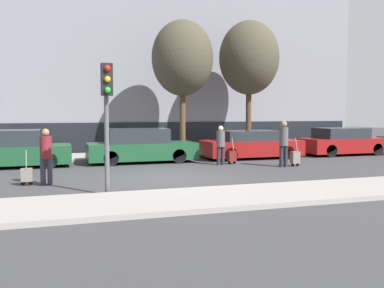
{
  "coord_description": "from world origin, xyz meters",
  "views": [
    {
      "loc": [
        -3.53,
        -13.28,
        2.12
      ],
      "look_at": [
        1.42,
        1.8,
        0.95
      ],
      "focal_mm": 40.0,
      "sensor_mm": 36.0,
      "label": 1
    }
  ],
  "objects_px": {
    "parked_car_0": "(12,150)",
    "parked_bicycle": "(240,144)",
    "trolley_right": "(295,157)",
    "traffic_light": "(107,102)",
    "bare_tree_down_street": "(249,58)",
    "bare_tree_near_crossing": "(182,59)",
    "parked_car_1": "(141,147)",
    "parked_car_2": "(250,145)",
    "pedestrian_center": "(221,143)",
    "parked_car_3": "(343,142)",
    "trolley_center": "(232,156)",
    "pedestrian_left": "(46,153)",
    "trolley_left": "(27,175)",
    "pedestrian_right": "(284,141)"
  },
  "relations": [
    {
      "from": "parked_car_0",
      "to": "parked_bicycle",
      "type": "relative_size",
      "value": 2.41
    },
    {
      "from": "trolley_right",
      "to": "traffic_light",
      "type": "bearing_deg",
      "value": -154.26
    },
    {
      "from": "parked_bicycle",
      "to": "bare_tree_down_street",
      "type": "distance_m",
      "value": 4.39
    },
    {
      "from": "parked_bicycle",
      "to": "bare_tree_near_crossing",
      "type": "distance_m",
      "value": 5.44
    },
    {
      "from": "parked_car_1",
      "to": "parked_car_2",
      "type": "distance_m",
      "value": 5.16
    },
    {
      "from": "parked_car_1",
      "to": "trolley_right",
      "type": "height_order",
      "value": "parked_car_1"
    },
    {
      "from": "trolley_right",
      "to": "pedestrian_center",
      "type": "bearing_deg",
      "value": 152.88
    },
    {
      "from": "parked_car_3",
      "to": "trolley_center",
      "type": "distance_m",
      "value": 7.07
    },
    {
      "from": "trolley_right",
      "to": "parked_bicycle",
      "type": "distance_m",
      "value": 5.63
    },
    {
      "from": "parked_car_1",
      "to": "pedestrian_left",
      "type": "bearing_deg",
      "value": -128.57
    },
    {
      "from": "pedestrian_left",
      "to": "traffic_light",
      "type": "xyz_separation_m",
      "value": [
        1.51,
        -2.24,
        1.46
      ]
    },
    {
      "from": "pedestrian_left",
      "to": "pedestrian_center",
      "type": "bearing_deg",
      "value": 29.86
    },
    {
      "from": "bare_tree_near_crossing",
      "to": "parked_bicycle",
      "type": "bearing_deg",
      "value": 14.44
    },
    {
      "from": "pedestrian_left",
      "to": "parked_bicycle",
      "type": "xyz_separation_m",
      "value": [
        9.48,
        7.14,
        -0.44
      ]
    },
    {
      "from": "trolley_left",
      "to": "trolley_right",
      "type": "relative_size",
      "value": 0.92
    },
    {
      "from": "trolley_left",
      "to": "parked_bicycle",
      "type": "bearing_deg",
      "value": 35.21
    },
    {
      "from": "parked_car_1",
      "to": "pedestrian_center",
      "type": "height_order",
      "value": "pedestrian_center"
    },
    {
      "from": "traffic_light",
      "to": "bare_tree_near_crossing",
      "type": "distance_m",
      "value": 9.91
    },
    {
      "from": "parked_car_1",
      "to": "trolley_center",
      "type": "xyz_separation_m",
      "value": [
        3.46,
        -1.73,
        -0.34
      ]
    },
    {
      "from": "bare_tree_down_street",
      "to": "trolley_left",
      "type": "bearing_deg",
      "value": -147.14
    },
    {
      "from": "parked_car_1",
      "to": "trolley_center",
      "type": "bearing_deg",
      "value": -26.59
    },
    {
      "from": "traffic_light",
      "to": "bare_tree_down_street",
      "type": "bearing_deg",
      "value": 47.39
    },
    {
      "from": "bare_tree_near_crossing",
      "to": "bare_tree_down_street",
      "type": "relative_size",
      "value": 0.96
    },
    {
      "from": "parked_car_2",
      "to": "bare_tree_down_street",
      "type": "height_order",
      "value": "bare_tree_down_street"
    },
    {
      "from": "pedestrian_right",
      "to": "bare_tree_down_street",
      "type": "bearing_deg",
      "value": -104.52
    },
    {
      "from": "trolley_right",
      "to": "pedestrian_right",
      "type": "bearing_deg",
      "value": -176.31
    },
    {
      "from": "trolley_right",
      "to": "bare_tree_down_street",
      "type": "height_order",
      "value": "bare_tree_down_street"
    },
    {
      "from": "bare_tree_near_crossing",
      "to": "parked_car_0",
      "type": "bearing_deg",
      "value": -167.86
    },
    {
      "from": "parked_car_3",
      "to": "bare_tree_near_crossing",
      "type": "relative_size",
      "value": 0.68
    },
    {
      "from": "traffic_light",
      "to": "trolley_left",
      "type": "bearing_deg",
      "value": 131.82
    },
    {
      "from": "parked_bicycle",
      "to": "trolley_left",
      "type": "bearing_deg",
      "value": -144.79
    },
    {
      "from": "pedestrian_right",
      "to": "pedestrian_left",
      "type": "bearing_deg",
      "value": 5.85
    },
    {
      "from": "parked_car_2",
      "to": "trolley_right",
      "type": "relative_size",
      "value": 4.03
    },
    {
      "from": "parked_car_3",
      "to": "pedestrian_center",
      "type": "relative_size",
      "value": 2.73
    },
    {
      "from": "pedestrian_left",
      "to": "trolley_right",
      "type": "relative_size",
      "value": 1.46
    },
    {
      "from": "parked_car_1",
      "to": "pedestrian_right",
      "type": "bearing_deg",
      "value": -32.7
    },
    {
      "from": "parked_car_1",
      "to": "trolley_left",
      "type": "height_order",
      "value": "parked_car_1"
    },
    {
      "from": "pedestrian_right",
      "to": "pedestrian_center",
      "type": "bearing_deg",
      "value": -37.36
    },
    {
      "from": "parked_car_1",
      "to": "parked_bicycle",
      "type": "distance_m",
      "value": 6.24
    },
    {
      "from": "pedestrian_left",
      "to": "bare_tree_near_crossing",
      "type": "xyz_separation_m",
      "value": [
        6.08,
        6.26,
        3.71
      ]
    },
    {
      "from": "parked_car_0",
      "to": "parked_car_3",
      "type": "xyz_separation_m",
      "value": [
        15.33,
        0.11,
        -0.03
      ]
    },
    {
      "from": "trolley_right",
      "to": "bare_tree_near_crossing",
      "type": "distance_m",
      "value": 7.16
    },
    {
      "from": "parked_car_3",
      "to": "bare_tree_down_street",
      "type": "relative_size",
      "value": 0.65
    },
    {
      "from": "parked_car_1",
      "to": "trolley_left",
      "type": "relative_size",
      "value": 4.37
    },
    {
      "from": "parked_car_1",
      "to": "pedestrian_center",
      "type": "xyz_separation_m",
      "value": [
        2.92,
        -1.83,
        0.22
      ]
    },
    {
      "from": "trolley_right",
      "to": "traffic_light",
      "type": "xyz_separation_m",
      "value": [
        -7.78,
        -3.75,
        2.04
      ]
    },
    {
      "from": "pedestrian_left",
      "to": "parked_bicycle",
      "type": "relative_size",
      "value": 0.93
    },
    {
      "from": "pedestrian_center",
      "to": "bare_tree_down_street",
      "type": "height_order",
      "value": "bare_tree_down_street"
    },
    {
      "from": "parked_car_2",
      "to": "parked_car_3",
      "type": "relative_size",
      "value": 1.05
    },
    {
      "from": "parked_car_3",
      "to": "trolley_left",
      "type": "bearing_deg",
      "value": -162.04
    }
  ]
}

